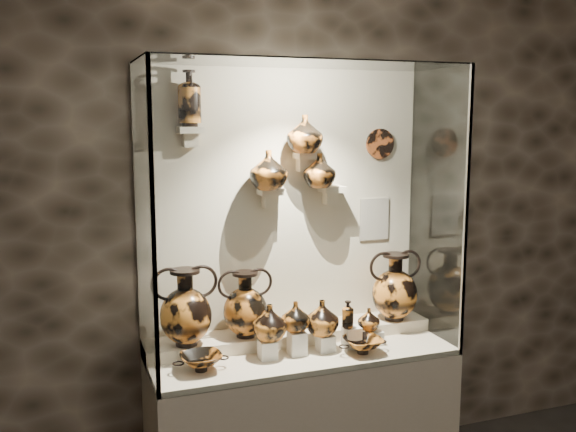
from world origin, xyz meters
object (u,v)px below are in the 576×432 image
Objects in this scene: lekythos_small at (348,313)px; jug_a at (270,322)px; kylix_right at (363,344)px; ovoid_vase_b at (305,134)px; amphora_mid at (245,304)px; ovoid_vase_a at (268,170)px; ovoid_vase_c at (319,170)px; jug_c at (322,317)px; jug_b at (295,316)px; amphora_right at (395,286)px; kylix_left at (201,360)px; amphora_left at (186,307)px; lekythos_tall at (189,95)px; jug_e at (369,319)px.

jug_a is at bearing -165.88° from lekythos_small.
ovoid_vase_b reaches higher than kylix_right.
ovoid_vase_a is at bearing -3.47° from amphora_mid.
ovoid_vase_a is 1.13× the size of ovoid_vase_c.
jug_b is at bearing 167.16° from jug_c.
kylix_right is (0.35, -0.12, -0.16)m from jug_b.
amphora_right is 0.58m from jug_c.
ovoid_vase_c is at bearing 23.81° from kylix_left.
jug_a and jug_b have the same top height.
amphora_left is 1.16m from ovoid_vase_b.
lekythos_tall reaches higher than jug_b.
ovoid_vase_b is (-0.56, 0.06, 0.92)m from amphora_right.
ovoid_vase_a is 0.29m from ovoid_vase_b.
ovoid_vase_b is (0.68, 0.28, 1.14)m from kylix_left.
amphora_left is at bearing 163.82° from amphora_mid.
amphora_mid is at bearing -2.20° from amphora_left.
jug_c is (0.16, 0.00, -0.02)m from jug_b.
lekythos_tall is (-0.80, 0.29, 1.20)m from lekythos_small.
jug_e is 0.18m from kylix_right.
amphora_left is at bearing 172.66° from ovoid_vase_c.
kylix_right is at bearing -35.13° from lekythos_tall.
ovoid_vase_b is at bearing -12.09° from amphora_mid.
jug_e is 0.74× the size of lekythos_small.
jug_a is 0.53m from kylix_right.
lekythos_tall is at bearing 145.85° from jug_c.
kylix_left is 1.25× the size of ovoid_vase_a.
amphora_mid reaches higher than jug_a.
ovoid_vase_a is at bearing 169.57° from ovoid_vase_c.
ovoid_vase_c is at bearing 49.84° from jug_b.
amphora_right is 1.66m from lekythos_tall.
amphora_right is 0.87m from jug_a.
ovoid_vase_b is (0.64, -0.04, -0.21)m from lekythos_tall.
lekythos_tall is (-0.35, 0.26, 1.21)m from jug_a.
jug_a is at bearing -84.74° from amphora_mid.
ovoid_vase_c is (-0.07, 0.26, 0.78)m from lekythos_small.
jug_b reaches higher than jug_e.
amphora_mid reaches higher than jug_b.
jug_a is (-0.85, -0.17, -0.08)m from amphora_right.
amphora_mid is at bearing 131.13° from kylix_right.
amphora_right is at bearing -15.72° from lekythos_tall.
amphora_left is 1.52× the size of kylix_left.
jug_a is 0.91m from ovoid_vase_c.
amphora_right is 0.50m from kylix_right.
amphora_left reaches higher than kylix_right.
kylix_right is (0.89, -0.06, -0.00)m from kylix_left.
jug_c reaches higher than jug_e.
jug_c is 0.83m from ovoid_vase_c.
lekythos_small is (0.87, -0.19, -0.07)m from amphora_left.
lekythos_small is at bearing -0.56° from jug_b.
lekythos_tall is at bearing -161.66° from amphora_right.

